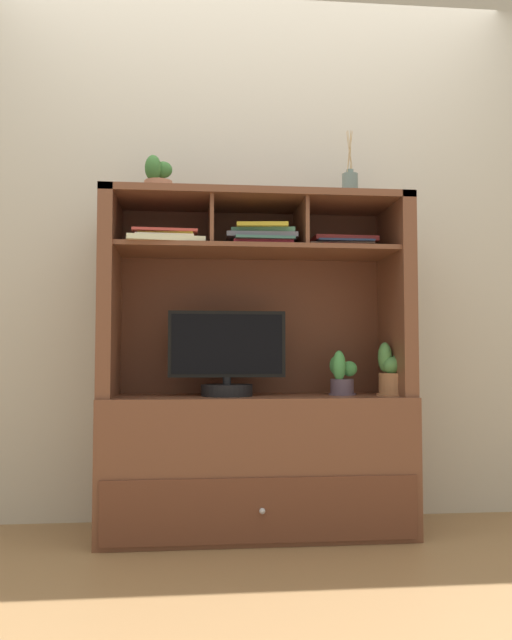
{
  "coord_description": "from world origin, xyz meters",
  "views": [
    {
      "loc": [
        -0.29,
        -2.81,
        0.75
      ],
      "look_at": [
        0.0,
        0.0,
        0.91
      ],
      "focal_mm": 36.57,
      "sensor_mm": 36.0,
      "label": 1
    }
  ],
  "objects_px": {
    "tv_monitor": "(227,360)",
    "magazine_stack_left": "(164,240)",
    "media_console": "(256,424)",
    "potted_fern": "(394,373)",
    "diffuser_bottle": "(350,186)",
    "potted_succulent": "(157,179)",
    "magazine_stack_centre": "(262,237)",
    "magazine_stack_right": "(341,244)",
    "potted_orchid": "(341,377)"
  },
  "relations": [
    {
      "from": "tv_monitor",
      "to": "magazine_stack_left",
      "type": "bearing_deg",
      "value": -174.46
    },
    {
      "from": "media_console",
      "to": "potted_fern",
      "type": "bearing_deg",
      "value": -4.41
    },
    {
      "from": "media_console",
      "to": "diffuser_bottle",
      "type": "distance_m",
      "value": 1.14
    },
    {
      "from": "potted_fern",
      "to": "potted_succulent",
      "type": "xyz_separation_m",
      "value": [
        -1.03,
        0.05,
        0.84
      ]
    },
    {
      "from": "tv_monitor",
      "to": "magazine_stack_left",
      "type": "relative_size",
      "value": 1.43
    },
    {
      "from": "tv_monitor",
      "to": "magazine_stack_centre",
      "type": "xyz_separation_m",
      "value": [
        0.15,
        -0.02,
        0.53
      ]
    },
    {
      "from": "diffuser_bottle",
      "to": "potted_succulent",
      "type": "bearing_deg",
      "value": -179.36
    },
    {
      "from": "tv_monitor",
      "to": "magazine_stack_right",
      "type": "height_order",
      "value": "magazine_stack_right"
    },
    {
      "from": "tv_monitor",
      "to": "potted_succulent",
      "type": "xyz_separation_m",
      "value": [
        -0.3,
        0.03,
        0.78
      ]
    },
    {
      "from": "potted_fern",
      "to": "diffuser_bottle",
      "type": "distance_m",
      "value": 0.86
    },
    {
      "from": "tv_monitor",
      "to": "magazine_stack_right",
      "type": "relative_size",
      "value": 1.65
    },
    {
      "from": "media_console",
      "to": "magazine_stack_left",
      "type": "xyz_separation_m",
      "value": [
        -0.4,
        -0.06,
        0.79
      ]
    },
    {
      "from": "tv_monitor",
      "to": "diffuser_bottle",
      "type": "relative_size",
      "value": 1.57
    },
    {
      "from": "potted_fern",
      "to": "magazine_stack_centre",
      "type": "bearing_deg",
      "value": -179.71
    },
    {
      "from": "magazine_stack_centre",
      "to": "magazine_stack_right",
      "type": "height_order",
      "value": "magazine_stack_centre"
    },
    {
      "from": "magazine_stack_right",
      "to": "potted_succulent",
      "type": "relative_size",
      "value": 1.64
    },
    {
      "from": "potted_orchid",
      "to": "potted_fern",
      "type": "relative_size",
      "value": 0.84
    },
    {
      "from": "potted_orchid",
      "to": "magazine_stack_right",
      "type": "xyz_separation_m",
      "value": [
        0.01,
        0.03,
        0.59
      ]
    },
    {
      "from": "magazine_stack_right",
      "to": "diffuser_bottle",
      "type": "xyz_separation_m",
      "value": [
        0.04,
        -0.0,
        0.26
      ]
    },
    {
      "from": "potted_fern",
      "to": "magazine_stack_centre",
      "type": "relative_size",
      "value": 0.75
    },
    {
      "from": "potted_orchid",
      "to": "potted_succulent",
      "type": "xyz_separation_m",
      "value": [
        -0.81,
        0.01,
        0.86
      ]
    },
    {
      "from": "potted_orchid",
      "to": "magazine_stack_right",
      "type": "relative_size",
      "value": 0.64
    },
    {
      "from": "magazine_stack_left",
      "to": "magazine_stack_centre",
      "type": "distance_m",
      "value": 0.42
    },
    {
      "from": "potted_fern",
      "to": "magazine_stack_right",
      "type": "bearing_deg",
      "value": 164.93
    },
    {
      "from": "potted_orchid",
      "to": "magazine_stack_left",
      "type": "height_order",
      "value": "magazine_stack_left"
    },
    {
      "from": "potted_orchid",
      "to": "magazine_stack_left",
      "type": "relative_size",
      "value": 0.56
    },
    {
      "from": "media_console",
      "to": "tv_monitor",
      "type": "xyz_separation_m",
      "value": [
        -0.13,
        -0.03,
        0.28
      ]
    },
    {
      "from": "media_console",
      "to": "magazine_stack_right",
      "type": "distance_m",
      "value": 0.88
    },
    {
      "from": "potted_fern",
      "to": "magazine_stack_right",
      "type": "distance_m",
      "value": 0.62
    },
    {
      "from": "potted_orchid",
      "to": "diffuser_bottle",
      "type": "xyz_separation_m",
      "value": [
        0.05,
        0.02,
        0.85
      ]
    },
    {
      "from": "potted_succulent",
      "to": "potted_orchid",
      "type": "bearing_deg",
      "value": -1.0
    },
    {
      "from": "potted_fern",
      "to": "potted_succulent",
      "type": "height_order",
      "value": "potted_succulent"
    },
    {
      "from": "magazine_stack_left",
      "to": "potted_fern",
      "type": "bearing_deg",
      "value": 0.79
    },
    {
      "from": "magazine_stack_left",
      "to": "diffuser_bottle",
      "type": "bearing_deg",
      "value": 4.8
    },
    {
      "from": "potted_orchid",
      "to": "media_console",
      "type": "bearing_deg",
      "value": 177.73
    },
    {
      "from": "potted_succulent",
      "to": "potted_fern",
      "type": "bearing_deg",
      "value": -2.53
    },
    {
      "from": "magazine_stack_right",
      "to": "media_console",
      "type": "bearing_deg",
      "value": -178.2
    },
    {
      "from": "magazine_stack_centre",
      "to": "magazine_stack_right",
      "type": "relative_size",
      "value": 1.02
    },
    {
      "from": "potted_orchid",
      "to": "potted_succulent",
      "type": "distance_m",
      "value": 1.18
    },
    {
      "from": "magazine_stack_right",
      "to": "potted_succulent",
      "type": "xyz_separation_m",
      "value": [
        -0.82,
        -0.01,
        0.27
      ]
    },
    {
      "from": "tv_monitor",
      "to": "potted_orchid",
      "type": "height_order",
      "value": "tv_monitor"
    },
    {
      "from": "magazine_stack_left",
      "to": "potted_succulent",
      "type": "bearing_deg",
      "value": 121.73
    },
    {
      "from": "tv_monitor",
      "to": "potted_fern",
      "type": "bearing_deg",
      "value": -0.96
    },
    {
      "from": "potted_orchid",
      "to": "potted_fern",
      "type": "xyz_separation_m",
      "value": [
        0.23,
        -0.03,
        0.01
      ]
    },
    {
      "from": "magazine_stack_centre",
      "to": "magazine_stack_right",
      "type": "xyz_separation_m",
      "value": [
        0.36,
        0.06,
        -0.01
      ]
    },
    {
      "from": "tv_monitor",
      "to": "diffuser_bottle",
      "type": "distance_m",
      "value": 0.95
    },
    {
      "from": "media_console",
      "to": "magazine_stack_centre",
      "type": "xyz_separation_m",
      "value": [
        0.02,
        -0.05,
        0.81
      ]
    },
    {
      "from": "tv_monitor",
      "to": "potted_orchid",
      "type": "bearing_deg",
      "value": 2.21
    },
    {
      "from": "tv_monitor",
      "to": "magazine_stack_right",
      "type": "distance_m",
      "value": 0.73
    },
    {
      "from": "diffuser_bottle",
      "to": "potted_succulent",
      "type": "xyz_separation_m",
      "value": [
        -0.86,
        -0.01,
        0.01
      ]
    }
  ]
}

